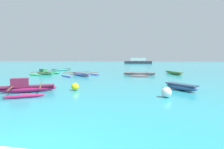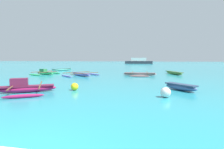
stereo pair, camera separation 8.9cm
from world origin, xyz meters
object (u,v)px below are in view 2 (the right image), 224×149
object	(u,v)px
moored_boat_2	(181,87)
mooring_buoy_0	(75,87)
moored_boat_4	(140,74)
moored_boat_0	(81,74)
mooring_buoy_1	(166,92)
moored_boat_5	(45,73)
moored_boat_6	(62,70)
distant_ferry	(139,61)
moored_boat_1	(26,88)
moored_boat_3	(174,73)

from	to	relation	value
moored_boat_2	mooring_buoy_0	world-z (taller)	mooring_buoy_0
moored_boat_2	moored_boat_4	xyz separation A→B (m)	(-2.97, 9.81, -0.06)
moored_boat_0	mooring_buoy_1	world-z (taller)	mooring_buoy_1
mooring_buoy_0	mooring_buoy_1	world-z (taller)	mooring_buoy_1
moored_boat_0	moored_boat_2	xyz separation A→B (m)	(9.97, -7.88, 0.05)
moored_boat_5	moored_boat_6	bearing A→B (deg)	117.88
mooring_buoy_0	moored_boat_4	bearing A→B (deg)	70.41
mooring_buoy_0	distant_ferry	xyz separation A→B (m)	(2.19, 59.24, 0.71)
moored_boat_0	mooring_buoy_0	bearing A→B (deg)	-31.73
moored_boat_2	mooring_buoy_1	distance (m)	2.69
moored_boat_1	moored_boat_2	distance (m)	9.93
mooring_buoy_0	mooring_buoy_1	size ratio (longest dim) A/B	0.89
moored_boat_0	moored_boat_1	xyz separation A→B (m)	(0.37, -10.41, 0.10)
moored_boat_3	moored_boat_6	world-z (taller)	moored_boat_6
moored_boat_4	moored_boat_1	bearing A→B (deg)	-119.72
moored_boat_1	moored_boat_6	world-z (taller)	moored_boat_1
moored_boat_3	mooring_buoy_0	distance (m)	15.80
moored_boat_0	moored_boat_4	world-z (taller)	moored_boat_0
moored_boat_2	moored_boat_4	world-z (taller)	moored_boat_2
moored_boat_0	moored_boat_2	distance (m)	12.71
moored_boat_6	moored_boat_1	bearing A→B (deg)	-121.64
moored_boat_0	moored_boat_6	distance (m)	10.03
moored_boat_2	distant_ferry	size ratio (longest dim) A/B	0.20
mooring_buoy_0	moored_boat_6	bearing A→B (deg)	119.00
moored_boat_1	moored_boat_3	distance (m)	18.34
moored_boat_0	moored_boat_6	xyz separation A→B (m)	(-6.34, 7.77, 0.02)
moored_boat_5	moored_boat_6	distance (m)	6.97
moored_boat_1	moored_boat_6	bearing A→B (deg)	80.36
moored_boat_0	moored_boat_5	world-z (taller)	moored_boat_5
mooring_buoy_0	mooring_buoy_1	distance (m)	5.79
moored_boat_1	moored_boat_3	world-z (taller)	moored_boat_1
moored_boat_3	moored_boat_6	distance (m)	18.13
moored_boat_0	moored_boat_1	size ratio (longest dim) A/B	1.17
mooring_buoy_1	moored_boat_6	bearing A→B (deg)	129.88
moored_boat_2	mooring_buoy_0	size ratio (longest dim) A/B	4.28
moored_boat_1	moored_boat_5	xyz separation A→B (m)	(-5.65, 11.30, -0.06)
moored_boat_1	moored_boat_3	size ratio (longest dim) A/B	1.08
moored_boat_2	moored_boat_5	distance (m)	17.59
moored_boat_1	mooring_buoy_0	world-z (taller)	moored_boat_1
moored_boat_6	distant_ferry	xyz separation A→B (m)	(11.58, 42.29, 0.74)
moored_boat_2	moored_boat_3	bearing A→B (deg)	129.91
moored_boat_2	distant_ferry	distance (m)	58.14
moored_boat_4	moored_boat_5	bearing A→B (deg)	-176.61
moored_boat_0	moored_boat_4	xyz separation A→B (m)	(7.00, 1.93, -0.01)
moored_boat_6	moored_boat_2	bearing A→B (deg)	-95.71
moored_boat_5	mooring_buoy_1	size ratio (longest dim) A/B	7.04
moored_boat_2	moored_boat_3	size ratio (longest dim) A/B	0.56
moored_boat_1	distant_ferry	distance (m)	60.68
moored_boat_0	moored_boat_3	size ratio (longest dim) A/B	1.27
moored_boat_0	moored_boat_5	xyz separation A→B (m)	(-5.28, 0.89, 0.04)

